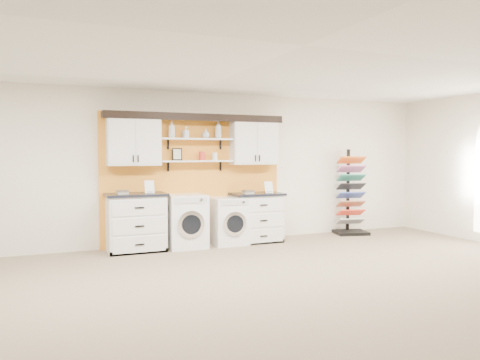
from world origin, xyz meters
name	(u,v)px	position (x,y,z in m)	size (l,w,h in m)	color
floor	(302,307)	(0.00, 0.00, 0.00)	(10.00, 10.00, 0.00)	#7E6855
ceiling	(304,45)	(0.00, 0.00, 2.80)	(10.00, 10.00, 0.00)	white
wall_back	(193,168)	(0.00, 4.00, 1.40)	(10.00, 10.00, 0.00)	#EEE3CE
accent_panel	(194,179)	(0.00, 3.96, 1.20)	(3.40, 0.07, 2.40)	orange
upper_cabinet_left	(134,141)	(-1.13, 3.79, 1.88)	(0.90, 0.35, 0.84)	white
upper_cabinet_right	(253,142)	(1.13, 3.79, 1.88)	(0.90, 0.35, 0.84)	white
shelf_lower	(197,161)	(0.00, 3.80, 1.53)	(1.32, 0.28, 0.03)	white
shelf_upper	(196,139)	(0.00, 3.80, 1.93)	(1.32, 0.28, 0.03)	white
crown_molding	(196,117)	(0.00, 3.81, 2.33)	(3.30, 0.41, 0.13)	black
picture_frame	(177,154)	(-0.35, 3.85, 1.66)	(0.18, 0.02, 0.22)	black
canister_red	(202,156)	(0.10, 3.80, 1.62)	(0.11, 0.11, 0.16)	red
canister_cream	(215,156)	(0.35, 3.80, 1.61)	(0.10, 0.10, 0.14)	silver
base_cabinet_left	(136,222)	(-1.13, 3.64, 0.49)	(1.01, 0.66, 0.99)	white
base_cabinet_right	(257,217)	(1.13, 3.64, 0.46)	(0.94, 0.66, 0.92)	white
washer	(186,221)	(-0.26, 3.64, 0.47)	(0.67, 0.71, 0.94)	white
dryer	(228,221)	(0.55, 3.64, 0.43)	(0.62, 0.71, 0.87)	white
sample_rack	(351,207)	(3.29, 3.68, 0.55)	(0.75, 0.68, 1.76)	black
soap_bottle_a	(172,129)	(-0.46, 3.80, 2.09)	(0.11, 0.12, 0.30)	silver
soap_bottle_b	(186,132)	(-0.20, 3.80, 2.05)	(0.09, 0.09, 0.20)	silver
soap_bottle_c	(206,134)	(0.18, 3.80, 2.03)	(0.14, 0.14, 0.17)	silver
soap_bottle_d	(218,130)	(0.42, 3.80, 2.11)	(0.13, 0.13, 0.33)	silver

